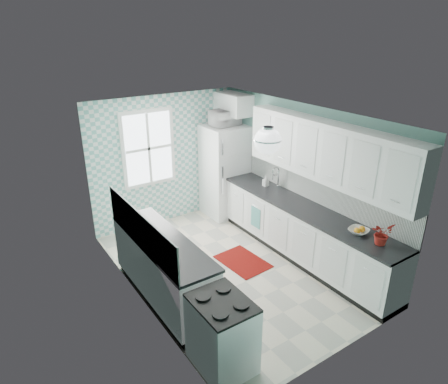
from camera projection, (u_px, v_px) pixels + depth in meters
floor at (230, 269)px, 6.49m from camera, size 3.00×4.40×0.02m
ceiling at (231, 115)px, 5.51m from camera, size 3.00×4.40×0.02m
wall_back at (165, 160)px, 7.69m from camera, size 3.00×0.02×2.50m
wall_front at (347, 266)px, 4.31m from camera, size 3.00×0.02×2.50m
wall_left at (136, 224)px, 5.22m from camera, size 0.02×4.40×2.50m
wall_right at (303, 178)px, 6.77m from camera, size 0.02×4.40×2.50m
accent_wall at (166, 160)px, 7.67m from camera, size 3.00×0.01×2.50m
window at (148, 148)px, 7.35m from camera, size 1.04×0.05×1.44m
backsplash_right at (320, 189)px, 6.48m from camera, size 0.02×3.60×0.51m
backsplash_left at (140, 229)px, 5.20m from camera, size 0.02×2.15×0.51m
upper_cabinets_right at (327, 152)px, 5.97m from camera, size 0.33×3.20×0.90m
upper_cabinet_fridge at (232, 104)px, 7.67m from camera, size 0.40×0.74×0.40m
ceiling_light at (268, 141)px, 4.97m from camera, size 0.34×0.34×0.35m
base_cabinets_right at (303, 234)px, 6.62m from camera, size 0.60×3.60×0.90m
countertop_right at (305, 209)px, 6.43m from camera, size 0.63×3.60×0.04m
base_cabinets_left at (163, 271)px, 5.63m from camera, size 0.60×2.15×0.90m
countertop_left at (162, 241)px, 5.46m from camera, size 0.63×2.15×0.04m
fridge at (225, 171)px, 8.06m from camera, size 0.81×0.80×1.85m
stove at (222, 333)px, 4.49m from camera, size 0.58×0.73×0.87m
sink at (271, 190)px, 7.10m from camera, size 0.48×0.40×0.53m
rug at (243, 261)px, 6.66m from camera, size 0.67×0.91×0.01m
dish_towel at (256, 217)px, 7.12m from camera, size 0.12×0.24×0.38m
fruit_bowl at (359, 231)px, 5.62m from camera, size 0.32×0.32×0.07m
potted_plant at (382, 234)px, 5.30m from camera, size 0.29×0.26×0.31m
soap_bottle at (266, 181)px, 7.24m from camera, size 0.09×0.09×0.19m
microwave at (225, 118)px, 7.64m from camera, size 0.57×0.40×0.31m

